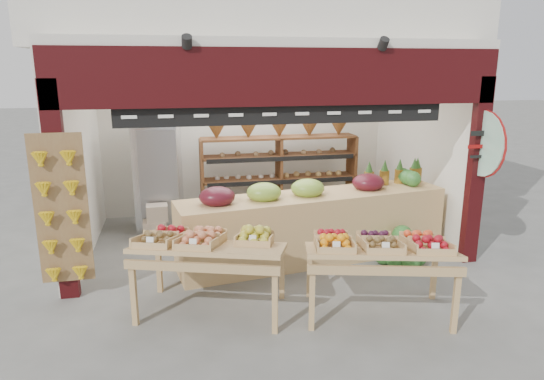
{
  "coord_description": "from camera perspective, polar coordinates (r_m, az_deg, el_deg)",
  "views": [
    {
      "loc": [
        -1.44,
        -6.98,
        2.77
      ],
      "look_at": [
        -0.01,
        -0.2,
        1.01
      ],
      "focal_mm": 32.0,
      "sensor_mm": 36.0,
      "label": 1
    }
  ],
  "objects": [
    {
      "name": "display_table_right",
      "position": [
        5.59,
        12.5,
        -6.51
      ],
      "size": [
        1.81,
        1.29,
        1.04
      ],
      "color": "tan",
      "rests_on": "ground"
    },
    {
      "name": "gift_sign",
      "position": [
        7.26,
        23.6,
        5.01
      ],
      "size": [
        0.04,
        0.93,
        0.92
      ],
      "color": "#A9D4BA",
      "rests_on": "ground"
    },
    {
      "name": "refrigerator",
      "position": [
        8.59,
        -13.19,
        1.67
      ],
      "size": [
        0.83,
        0.83,
        1.9
      ],
      "primitive_type": "cube",
      "rotation": [
        0.0,
        0.0,
        -0.13
      ],
      "color": "silver",
      "rests_on": "ground"
    },
    {
      "name": "watermelon_pile",
      "position": [
        7.27,
        14.82,
        -7.02
      ],
      "size": [
        0.73,
        0.73,
        0.57
      ],
      "color": "#1B511E",
      "rests_on": "ground"
    },
    {
      "name": "mid_counter",
      "position": [
        7.11,
        4.85,
        -4.03
      ],
      "size": [
        4.05,
        1.36,
        1.23
      ],
      "color": "tan",
      "rests_on": "ground"
    },
    {
      "name": "display_table_left",
      "position": [
        5.6,
        -8.29,
        -6.21
      ],
      "size": [
        1.88,
        1.41,
        1.06
      ],
      "color": "tan",
      "rests_on": "ground"
    },
    {
      "name": "ground",
      "position": [
        7.64,
        -0.26,
        -6.97
      ],
      "size": [
        60.0,
        60.0,
        0.0
      ],
      "primitive_type": "plane",
      "color": "#62615D",
      "rests_on": "ground"
    },
    {
      "name": "back_shelving",
      "position": [
        8.96,
        0.84,
        3.69
      ],
      "size": [
        2.9,
        0.48,
        1.8
      ],
      "color": "brown",
      "rests_on": "ground"
    },
    {
      "name": "banana_board",
      "position": [
        6.17,
        -23.54,
        -2.5
      ],
      "size": [
        0.6,
        0.15,
        1.8
      ],
      "color": "olive",
      "rests_on": "ground"
    },
    {
      "name": "cardboard_stack",
      "position": [
        8.25,
        -11.86,
        -4.07
      ],
      "size": [
        0.93,
        0.67,
        0.59
      ],
      "color": "silver",
      "rests_on": "ground"
    }
  ]
}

